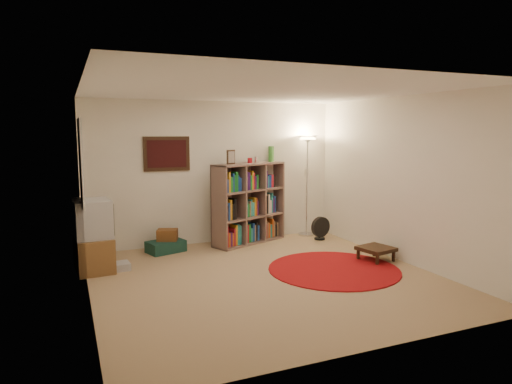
# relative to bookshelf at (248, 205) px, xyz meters

# --- Properties ---
(room) EXTENTS (4.54, 4.54, 2.54)m
(room) POSITION_rel_bookshelf_xyz_m (-0.57, -1.90, 0.57)
(room) COLOR #9A7C5A
(room) RESTS_ON ground
(bookshelf) EXTENTS (1.47, 0.91, 1.71)m
(bookshelf) POSITION_rel_bookshelf_xyz_m (0.00, 0.00, 0.00)
(bookshelf) COLOR brown
(bookshelf) RESTS_ON ground
(floor_lamp) EXTENTS (0.46, 0.46, 1.90)m
(floor_lamp) POSITION_rel_bookshelf_xyz_m (1.25, 0.12, 0.89)
(floor_lamp) COLOR silver
(floor_lamp) RESTS_ON ground
(floor_fan) EXTENTS (0.38, 0.22, 0.43)m
(floor_fan) POSITION_rel_bookshelf_xyz_m (1.31, -0.31, -0.47)
(floor_fan) COLOR black
(floor_fan) RESTS_ON ground
(tv_stand) EXTENTS (0.55, 0.74, 1.02)m
(tv_stand) POSITION_rel_bookshelf_xyz_m (-2.63, -0.68, -0.20)
(tv_stand) COLOR brown
(tv_stand) RESTS_ON ground
(dvd_box) EXTENTS (0.34, 0.29, 0.11)m
(dvd_box) POSITION_rel_bookshelf_xyz_m (-2.32, -0.80, -0.64)
(dvd_box) COLOR #B4B4B9
(dvd_box) RESTS_ON ground
(suitcase) EXTENTS (0.67, 0.53, 0.19)m
(suitcase) POSITION_rel_bookshelf_xyz_m (-1.49, -0.07, -0.59)
(suitcase) COLOR #13352C
(suitcase) RESTS_ON ground
(wicker_basket) EXTENTS (0.39, 0.33, 0.18)m
(wicker_basket) POSITION_rel_bookshelf_xyz_m (-1.45, -0.05, -0.41)
(wicker_basket) COLOR #5D3417
(wicker_basket) RESTS_ON suitcase
(paper_towel) EXTENTS (0.15, 0.15, 0.24)m
(paper_towel) POSITION_rel_bookshelf_xyz_m (-0.28, -0.13, -0.57)
(paper_towel) COLOR white
(paper_towel) RESTS_ON ground
(red_rug) EXTENTS (1.88, 1.88, 0.02)m
(red_rug) POSITION_rel_bookshelf_xyz_m (0.54, -1.98, -0.68)
(red_rug) COLOR maroon
(red_rug) RESTS_ON ground
(side_table) EXTENTS (0.56, 0.56, 0.21)m
(side_table) POSITION_rel_bookshelf_xyz_m (1.39, -1.83, -0.51)
(side_table) COLOR black
(side_table) RESTS_ON ground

